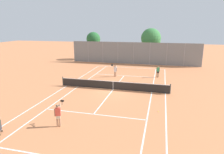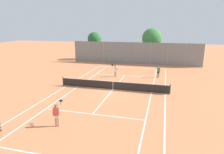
{
  "view_description": "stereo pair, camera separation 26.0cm",
  "coord_description": "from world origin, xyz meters",
  "views": [
    {
      "loc": [
        4.91,
        -20.02,
        6.75
      ],
      "look_at": [
        -0.5,
        1.5,
        1.0
      ],
      "focal_mm": 32.0,
      "sensor_mm": 36.0,
      "label": 1
    },
    {
      "loc": [
        5.16,
        -19.95,
        6.75
      ],
      "look_at": [
        -0.5,
        1.5,
        1.0
      ],
      "focal_mm": 32.0,
      "sensor_mm": 36.0,
      "label": 2
    }
  ],
  "objects": [
    {
      "name": "ground_plane",
      "position": [
        0.0,
        0.0,
        0.0
      ],
      "size": [
        120.0,
        120.0,
        0.0
      ],
      "primitive_type": "plane",
      "color": "#CC7A4C"
    },
    {
      "name": "tree_behind_left",
      "position": [
        -8.62,
        18.63,
        3.97
      ],
      "size": [
        2.79,
        2.79,
        5.49
      ],
      "color": "brown",
      "rests_on": "ground"
    },
    {
      "name": "loose_tennis_ball_5",
      "position": [
        -4.73,
        3.78,
        0.03
      ],
      "size": [
        0.07,
        0.07,
        0.07
      ],
      "primitive_type": "sphere",
      "color": "#D1DB33",
      "rests_on": "ground"
    },
    {
      "name": "player_near_side",
      "position": [
        -1.67,
        -8.82,
        0.93
      ],
      "size": [
        0.46,
        0.88,
        1.77
      ],
      "color": "tan",
      "rests_on": "ground"
    },
    {
      "name": "court_line_markings",
      "position": [
        0.0,
        0.0,
        0.0
      ],
      "size": [
        11.1,
        23.9,
        0.01
      ],
      "color": "white",
      "rests_on": "ground"
    },
    {
      "name": "back_fence",
      "position": [
        0.0,
        15.22,
        1.95
      ],
      "size": [
        22.91,
        0.08,
        3.91
      ],
      "color": "gray",
      "rests_on": "ground"
    },
    {
      "name": "tree_behind_right",
      "position": [
        2.85,
        18.7,
        4.3
      ],
      "size": [
        3.71,
        3.71,
        6.28
      ],
      "color": "brown",
      "rests_on": "ground"
    },
    {
      "name": "player_far_right",
      "position": [
        4.52,
        6.57,
        0.91
      ],
      "size": [
        0.44,
        0.56,
        1.6
      ],
      "color": "#936B4C",
      "rests_on": "ground"
    },
    {
      "name": "loose_tennis_ball_4",
      "position": [
        -4.45,
        1.38,
        0.03
      ],
      "size": [
        0.07,
        0.07,
        0.07
      ],
      "primitive_type": "sphere",
      "color": "#D1DB33",
      "rests_on": "ground"
    },
    {
      "name": "loose_tennis_ball_0",
      "position": [
        4.9,
        -4.72,
        0.03
      ],
      "size": [
        0.07,
        0.07,
        0.07
      ],
      "primitive_type": "sphere",
      "color": "#D1DB33",
      "rests_on": "ground"
    },
    {
      "name": "player_far_left",
      "position": [
        -1.08,
        5.59,
        0.93
      ],
      "size": [
        0.73,
        0.72,
        1.77
      ],
      "color": "tan",
      "rests_on": "ground"
    },
    {
      "name": "loose_tennis_ball_2",
      "position": [
        0.67,
        1.94,
        0.03
      ],
      "size": [
        0.07,
        0.07,
        0.07
      ],
      "primitive_type": "sphere",
      "color": "#D1DB33",
      "rests_on": "ground"
    },
    {
      "name": "loose_tennis_ball_3",
      "position": [
        4.95,
        6.29,
        0.03
      ],
      "size": [
        0.07,
        0.07,
        0.07
      ],
      "primitive_type": "sphere",
      "color": "#D1DB33",
      "rests_on": "ground"
    },
    {
      "name": "tennis_net",
      "position": [
        0.0,
        0.0,
        0.51
      ],
      "size": [
        12.0,
        0.1,
        1.07
      ],
      "color": "#474C47",
      "rests_on": "ground"
    }
  ]
}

